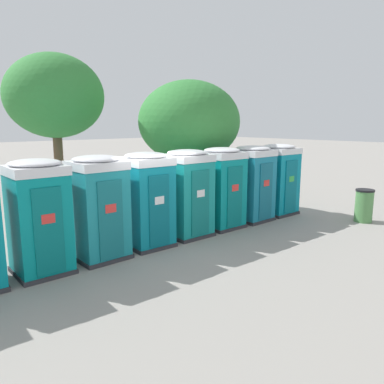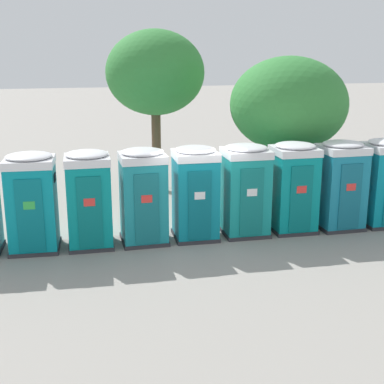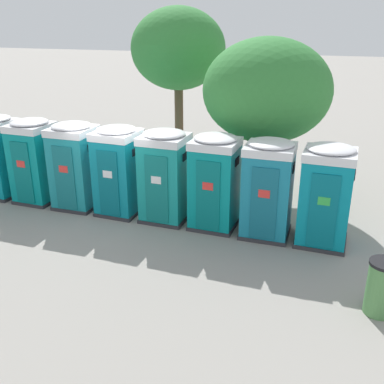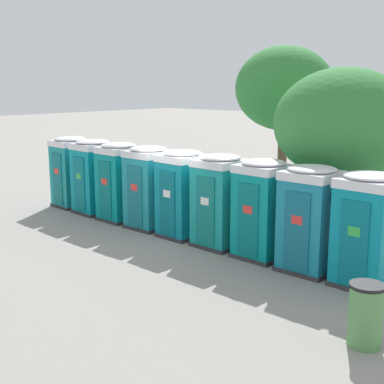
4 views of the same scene
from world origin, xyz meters
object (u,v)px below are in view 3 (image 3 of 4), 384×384
Objects in this scene: portapotty_2 at (34,160)px; street_tree_0 at (178,49)px; portapotty_6 at (215,181)px; portapotty_3 at (75,165)px; portapotty_4 at (118,170)px; street_tree_1 at (267,91)px; trash_can at (382,288)px; portapotty_8 at (326,195)px; portapotty_5 at (165,175)px; portapotty_7 at (268,188)px.

street_tree_0 is at bearing 63.36° from portapotty_2.
portapotty_6 is at bearing -0.75° from portapotty_2.
portapotty_3 is (1.41, -0.02, -0.00)m from portapotty_2.
portapotty_4 is 4.85m from street_tree_1.
portapotty_2 is 6.69m from street_tree_0.
street_tree_1 reaches higher than trash_can.
portapotty_2 is 1.41m from portapotty_3.
portapotty_3 is 1.00× the size of portapotty_8.
portapotty_3 is 2.82m from portapotty_5.
trash_can is (2.63, -2.66, -0.73)m from portapotty_7.
portapotty_4 is at bearing 179.34° from portapotty_5.
portapotty_5 is at bearing -74.25° from street_tree_0.
street_tree_0 is at bearing 118.35° from portapotty_6.
portapotty_4 is at bearing -0.58° from portapotty_3.
street_tree_1 is at bearing 25.79° from portapotty_3.
portapotty_4 is 0.53× the size of street_tree_1.
portapotty_7 is 3.81m from trash_can.
portapotty_8 is (1.41, -0.03, 0.00)m from portapotty_7.
street_tree_1 reaches higher than portapotty_4.
portapotty_8 is at bearing -2.17° from portapotty_6.
street_tree_0 is (-5.76, 5.56, 2.91)m from portapotty_8.
portapotty_7 is (5.64, -0.13, -0.00)m from portapotty_3.
portapotty_6 is at bearing 177.83° from portapotty_8.
portapotty_8 is 0.53× the size of street_tree_1.
trash_can is (5.45, -2.76, -0.73)m from portapotty_5.
portapotty_5 and portapotty_7 have the same top height.
portapotty_2 reaches higher than trash_can.
portapotty_7 is 0.45× the size of street_tree_0.
portapotty_6 is (5.64, -0.07, -0.00)m from portapotty_2.
street_tree_0 is at bearing 130.42° from trash_can.
portapotty_5 is at bearing 178.00° from portapotty_7.
portapotty_8 is at bearing -1.46° from portapotty_4.
portapotty_3 is at bearing 179.42° from portapotty_4.
street_tree_0 is (-4.35, 5.53, 2.91)m from portapotty_7.
trash_can is at bearing -58.62° from street_tree_1.
portapotty_3 is at bearing -103.41° from street_tree_0.
portapotty_6 is at bearing 145.83° from trash_can.
portapotty_2 is 0.53× the size of street_tree_1.
portapotty_2 is 1.00× the size of portapotty_4.
street_tree_1 is (-0.57, 2.58, 2.02)m from portapotty_7.
portapotty_7 is at bearing -2.00° from portapotty_5.
portapotty_4 is at bearing 178.54° from portapotty_8.
street_tree_0 is 5.17× the size of trash_can.
portapotty_4 is 2.30× the size of trash_can.
portapotty_5 and portapotty_8 have the same top height.
street_tree_1 is (-1.98, 2.61, 2.02)m from portapotty_8.
portapotty_6 is at bearing 176.83° from portapotty_7.
street_tree_0 is 4.88m from street_tree_1.
portapotty_8 is at bearing -1.22° from portapotty_2.
portapotty_4 is 1.41m from portapotty_5.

